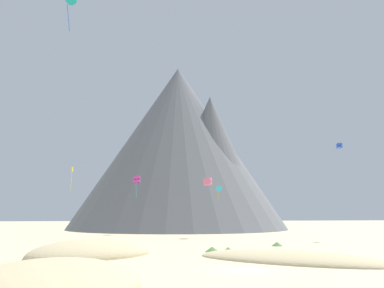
# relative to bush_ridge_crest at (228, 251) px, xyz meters

# --- Properties ---
(ground_plane) EXTENTS (400.00, 400.00, 0.00)m
(ground_plane) POSITION_rel_bush_ridge_crest_xyz_m (-1.51, -13.07, -0.39)
(ground_plane) COLOR beige
(dune_foreground_left) EXTENTS (20.09, 19.35, 1.93)m
(dune_foreground_left) POSITION_rel_bush_ridge_crest_xyz_m (4.54, -6.97, -0.39)
(dune_foreground_left) COLOR #C6B284
(dune_foreground_left) RESTS_ON ground_plane
(dune_foreground_right) EXTENTS (11.85, 17.45, 3.10)m
(dune_foreground_right) POSITION_rel_bush_ridge_crest_xyz_m (-15.43, -18.93, -0.39)
(dune_foreground_right) COLOR #C6B284
(dune_foreground_right) RESTS_ON ground_plane
(dune_midground) EXTENTS (17.79, 18.25, 3.57)m
(dune_midground) POSITION_rel_bush_ridge_crest_xyz_m (-14.96, 0.35, -0.39)
(dune_midground) COLOR #C6B284
(dune_midground) RESTS_ON ground_plane
(bush_ridge_crest) EXTENTS (2.84, 2.84, 0.78)m
(bush_ridge_crest) POSITION_rel_bush_ridge_crest_xyz_m (0.00, 0.00, 0.00)
(bush_ridge_crest) COLOR #668C4C
(bush_ridge_crest) RESTS_ON ground_plane
(bush_far_left) EXTENTS (2.37, 2.37, 0.61)m
(bush_far_left) POSITION_rel_bush_ridge_crest_xyz_m (-1.29, 3.05, -0.09)
(bush_far_left) COLOR #568442
(bush_far_left) RESTS_ON ground_plane
(bush_mid_center) EXTENTS (2.01, 2.01, 0.57)m
(bush_mid_center) POSITION_rel_bush_ridge_crest_xyz_m (9.03, 10.55, -0.10)
(bush_mid_center) COLOR #568442
(bush_mid_center) RESTS_ON ground_plane
(rock_massif) EXTENTS (80.42, 80.42, 46.73)m
(rock_massif) POSITION_rel_bush_ridge_crest_xyz_m (2.39, 72.50, 22.06)
(rock_massif) COLOR slate
(rock_massif) RESTS_ON ground_plane
(kite_yellow_low) EXTENTS (0.31, 0.97, 4.66)m
(kite_yellow_low) POSITION_rel_bush_ridge_crest_xyz_m (-22.51, 34.70, 11.47)
(kite_yellow_low) COLOR yellow
(kite_blue_mid) EXTENTS (0.83, 0.87, 0.93)m
(kite_blue_mid) POSITION_rel_bush_ridge_crest_xyz_m (24.88, 22.78, 15.75)
(kite_blue_mid) COLOR blue
(kite_cyan_low) EXTENTS (1.26, 0.63, 3.20)m
(kite_cyan_low) POSITION_rel_bush_ridge_crest_xyz_m (5.97, 36.91, 8.86)
(kite_cyan_low) COLOR #33BCDB
(kite_rainbow_low) EXTENTS (1.88, 1.83, 1.49)m
(kite_rainbow_low) POSITION_rel_bush_ridge_crest_xyz_m (2.93, 32.31, 9.95)
(kite_rainbow_low) COLOR #E5668C
(kite_magenta_low) EXTENTS (1.62, 1.55, 4.70)m
(kite_magenta_low) POSITION_rel_bush_ridge_crest_xyz_m (-10.46, 46.85, 11.27)
(kite_magenta_low) COLOR #D1339E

